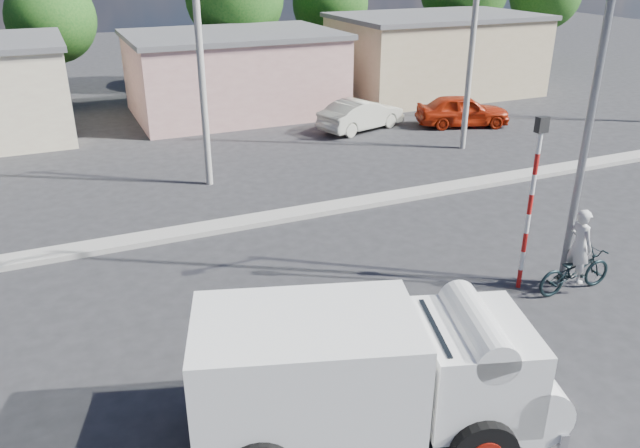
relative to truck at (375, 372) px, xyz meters
name	(u,v)px	position (x,y,z in m)	size (l,w,h in m)	color
ground_plane	(445,349)	(2.64, 1.67, -1.37)	(120.00, 120.00, 0.00)	#272729
median	(303,212)	(2.64, 9.67, -1.29)	(40.00, 0.80, 0.16)	#99968E
truck	(375,372)	(0.00, 0.00, 0.00)	(6.37, 3.84, 2.48)	black
bicycle	(575,271)	(6.94, 2.50, -0.81)	(0.74, 2.13, 1.12)	black
cyclist	(578,257)	(6.94, 2.50, -0.43)	(0.69, 0.45, 1.88)	silver
car_cream	(361,115)	(9.04, 18.07, -0.66)	(1.51, 4.34, 1.43)	beige
car_red	(463,110)	(13.79, 16.75, -0.63)	(1.76, 4.37, 1.49)	#AB240B
traffic_pole	(532,191)	(5.84, 3.17, 1.22)	(0.28, 0.18, 4.36)	red
streetlight	(590,89)	(6.78, 2.87, 3.59)	(2.34, 0.22, 9.00)	slate
building_row	(217,72)	(3.74, 23.67, 0.76)	(37.80, 7.30, 4.44)	beige
tree_row	(287,0)	(10.09, 30.21, 3.58)	(51.24, 7.43, 8.42)	#38281E
utility_poles	(342,60)	(5.89, 13.67, 2.70)	(35.40, 0.24, 8.00)	#99968E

